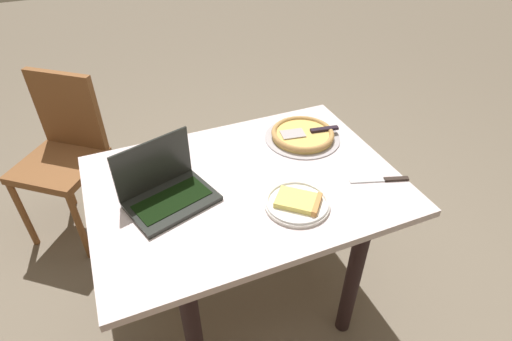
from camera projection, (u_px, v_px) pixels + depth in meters
name	position (u px, v px, depth m)	size (l,w,h in m)	color
ground_plane	(247.00, 292.00, 2.04)	(12.00, 12.00, 0.00)	#736655
dining_table	(246.00, 203.00, 1.67)	(1.19, 0.85, 0.71)	silver
laptop	(166.00, 189.00, 1.49)	(0.36, 0.30, 0.22)	black
pizza_plate	(298.00, 203.00, 1.49)	(0.24, 0.24, 0.04)	white
pizza_tray	(303.00, 135.00, 1.83)	(0.34, 0.34, 0.04)	#AAA5AB
table_knife	(385.00, 180.00, 1.61)	(0.23, 0.09, 0.01)	silver
chair_far	(64.00, 148.00, 2.13)	(0.54, 0.54, 0.89)	brown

